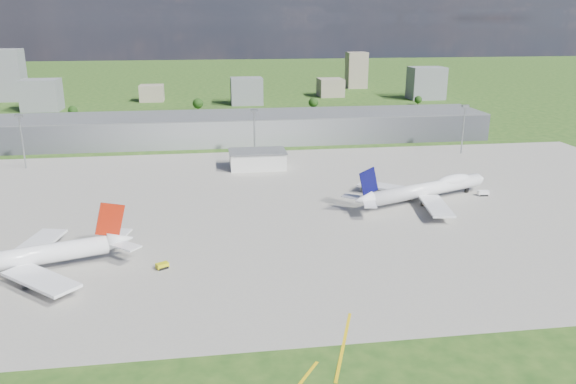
{
  "coord_description": "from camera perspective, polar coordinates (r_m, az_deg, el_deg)",
  "views": [
    {
      "loc": [
        -12.4,
        -160.18,
        68.78
      ],
      "look_at": [
        14.88,
        30.69,
        9.0
      ],
      "focal_mm": 35.0,
      "sensor_mm": 36.0,
      "label": 1
    }
  ],
  "objects": [
    {
      "name": "ground",
      "position": [
        317.95,
        -5.72,
        4.65
      ],
      "size": [
        1400.0,
        1400.0,
        0.0
      ],
      "primitive_type": "plane",
      "color": "#234916",
      "rests_on": "ground"
    },
    {
      "name": "apron",
      "position": [
        212.83,
        -1.66,
        -1.62
      ],
      "size": [
        360.0,
        190.0,
        0.08
      ],
      "primitive_type": "cube",
      "color": "gray",
      "rests_on": "ground"
    },
    {
      "name": "terminal",
      "position": [
        331.13,
        -5.88,
        6.47
      ],
      "size": [
        300.0,
        42.0,
        15.0
      ],
      "primitive_type": "cube",
      "color": "gray",
      "rests_on": "ground"
    },
    {
      "name": "ops_building",
      "position": [
        269.05,
        -3.12,
        3.27
      ],
      "size": [
        26.0,
        16.0,
        8.0
      ],
      "primitive_type": "cube",
      "color": "silver",
      "rests_on": "ground"
    },
    {
      "name": "mast_west",
      "position": [
        293.26,
        -25.5,
        5.52
      ],
      "size": [
        3.5,
        2.0,
        25.9
      ],
      "color": "gray",
      "rests_on": "ground"
    },
    {
      "name": "mast_center",
      "position": [
        280.77,
        -3.45,
        6.71
      ],
      "size": [
        3.5,
        2.0,
        25.9
      ],
      "color": "gray",
      "rests_on": "ground"
    },
    {
      "name": "mast_east",
      "position": [
        309.61,
        17.44,
        6.95
      ],
      "size": [
        3.5,
        2.0,
        25.9
      ],
      "color": "gray",
      "rests_on": "ground"
    },
    {
      "name": "airliner_red_twin",
      "position": [
        173.83,
        -25.84,
        -6.19
      ],
      "size": [
        64.44,
        49.11,
        18.1
      ],
      "rotation": [
        0.0,
        0.0,
        3.44
      ],
      "color": "white",
      "rests_on": "ground"
    },
    {
      "name": "airliner_blue_quad",
      "position": [
        225.96,
        13.93,
        0.27
      ],
      "size": [
        63.87,
        48.67,
        17.41
      ],
      "rotation": [
        0.0,
        0.0,
        0.38
      ],
      "color": "white",
      "rests_on": "ground"
    },
    {
      "name": "tug_yellow",
      "position": [
        166.08,
        -12.65,
        -7.35
      ],
      "size": [
        3.98,
        3.41,
        1.73
      ],
      "rotation": [
        0.0,
        0.0,
        0.51
      ],
      "color": "#D1CD0C",
      "rests_on": "ground"
    },
    {
      "name": "van_white_near",
      "position": [
        221.13,
        9.03,
        -0.78
      ],
      "size": [
        3.34,
        5.15,
        2.44
      ],
      "rotation": [
        0.0,
        0.0,
        1.86
      ],
      "color": "white",
      "rests_on": "ground"
    },
    {
      "name": "van_white_far",
      "position": [
        240.19,
        19.22,
        -0.12
      ],
      "size": [
        4.29,
        2.27,
        2.21
      ],
      "rotation": [
        0.0,
        0.0,
        -0.06
      ],
      "color": "white",
      "rests_on": "ground"
    },
    {
      "name": "bldg_w",
      "position": [
        480.9,
        -23.77,
        9.01
      ],
      "size": [
        28.0,
        22.0,
        24.0
      ],
      "primitive_type": "cube",
      "color": "slate",
      "rests_on": "ground"
    },
    {
      "name": "bldg_cw",
      "position": [
        506.22,
        -13.67,
        9.74
      ],
      "size": [
        20.0,
        18.0,
        14.0
      ],
      "primitive_type": "cube",
      "color": "gray",
      "rests_on": "ground"
    },
    {
      "name": "bldg_c",
      "position": [
        474.82,
        -4.23,
        10.19
      ],
      "size": [
        26.0,
        20.0,
        22.0
      ],
      "primitive_type": "cube",
      "color": "slate",
      "rests_on": "ground"
    },
    {
      "name": "bldg_ce",
      "position": [
        525.93,
        4.34,
        10.54
      ],
      "size": [
        22.0,
        24.0,
        16.0
      ],
      "primitive_type": "cube",
      "color": "gray",
      "rests_on": "ground"
    },
    {
      "name": "bldg_e",
      "position": [
        520.18,
        13.87,
        10.69
      ],
      "size": [
        30.0,
        22.0,
        28.0
      ],
      "primitive_type": "cube",
      "color": "slate",
      "rests_on": "ground"
    },
    {
      "name": "bldg_tall_w",
      "position": [
        548.51,
        -26.37,
        10.59
      ],
      "size": [
        22.0,
        20.0,
        44.0
      ],
      "primitive_type": "cube",
      "color": "slate",
      "rests_on": "ground"
    },
    {
      "name": "bldg_tall_e",
      "position": [
        592.37,
        6.96,
        12.19
      ],
      "size": [
        20.0,
        18.0,
        36.0
      ],
      "primitive_type": "cube",
      "color": "gray",
      "rests_on": "ground"
    },
    {
      "name": "tree_w",
      "position": [
        440.89,
        -21.03,
        7.76
      ],
      "size": [
        6.75,
        6.75,
        8.25
      ],
      "color": "#382314",
      "rests_on": "ground"
    },
    {
      "name": "tree_c",
      "position": [
        444.72,
        -9.14,
        8.87
      ],
      "size": [
        8.1,
        8.1,
        9.9
      ],
      "color": "#382314",
      "rests_on": "ground"
    },
    {
      "name": "tree_e",
      "position": [
        447.4,
        2.6,
        9.08
      ],
      "size": [
        7.65,
        7.65,
        9.35
      ],
      "color": "#382314",
      "rests_on": "ground"
    },
    {
      "name": "tree_far_e",
      "position": [
        481.69,
        13.09,
        9.12
      ],
      "size": [
        6.3,
        6.3,
        7.7
      ],
      "color": "#382314",
      "rests_on": "ground"
    }
  ]
}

